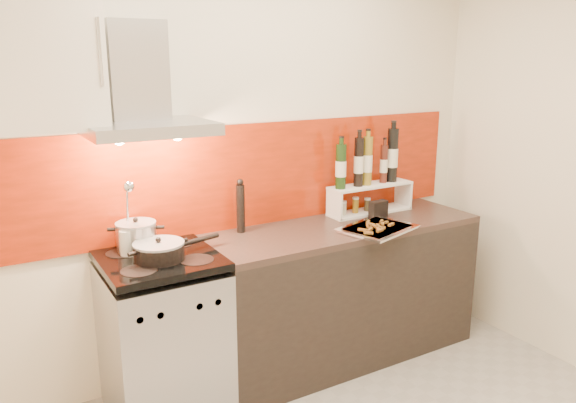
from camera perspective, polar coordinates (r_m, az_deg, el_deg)
back_wall at (r=3.46m, az=-3.79°, el=4.00°), size 3.40×0.02×2.60m
backsplash at (r=3.49m, az=-2.95°, el=2.76°), size 3.00×0.02×0.64m
range_stove at (r=3.22m, az=-12.46°, el=-13.34°), size 0.60×0.60×0.91m
counter at (r=3.72m, az=5.54°, el=-9.02°), size 1.80×0.60×0.90m
range_hood at (r=3.00m, az=-14.69°, el=10.50°), size 0.62×0.50×0.61m
upper_cabinet at (r=2.88m, az=-25.73°, el=13.56°), size 0.70×0.35×0.72m
stock_pot at (r=3.13m, az=-15.13°, el=-3.44°), size 0.22×0.22×0.19m
saute_pan at (r=2.98m, az=-12.85°, el=-4.88°), size 0.50×0.26×0.12m
utensil_jar at (r=3.06m, az=-15.93°, el=-3.22°), size 0.09×0.13×0.42m
pepper_mill at (r=3.37m, az=-4.84°, el=-0.52°), size 0.05×0.05×0.33m
step_shelf at (r=3.80m, az=8.27°, el=2.57°), size 0.61×0.17×0.56m
caddy_box at (r=3.73m, az=9.16°, el=-0.77°), size 0.13×0.07×0.11m
baking_tray at (r=3.46m, az=9.07°, el=-2.70°), size 0.52×0.45×0.03m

